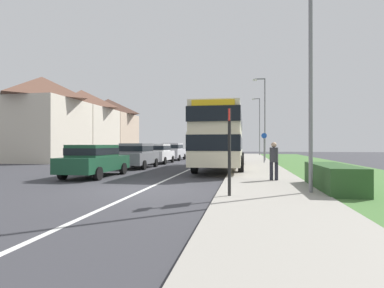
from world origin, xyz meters
name	(u,v)px	position (x,y,z in m)	size (l,w,h in m)	color
ground_plane	(144,190)	(0.00, 0.00, 0.00)	(120.00, 120.00, 0.00)	#38383D
lane_marking_centre	(187,171)	(0.00, 8.00, 0.00)	(0.14, 60.00, 0.01)	silver
pavement_near_side	(260,174)	(4.20, 6.00, 0.06)	(3.20, 68.00, 0.12)	#9E998E
grass_verge_seaward	(349,176)	(8.50, 6.00, 0.04)	(6.00, 68.00, 0.08)	#477538
roadside_hedge	(333,178)	(6.30, 0.59, 0.45)	(1.10, 3.66, 0.90)	#2D5128
double_decker_bus	(222,136)	(1.99, 9.34, 2.14)	(2.80, 11.12, 3.70)	beige
parked_car_dark_green	(95,159)	(-3.75, 3.66, 0.87)	(1.91, 4.54, 1.56)	#19472D
parked_car_grey	(137,155)	(-3.61, 9.30, 0.91)	(1.92, 4.15, 1.65)	slate
parked_car_white	(158,153)	(-3.66, 14.54, 0.90)	(1.92, 4.24, 1.64)	silver
parked_car_silver	(173,151)	(-3.71, 20.19, 0.95)	(1.94, 4.27, 1.74)	#B7B7BC
pedestrian_at_stop	(274,159)	(4.60, 2.65, 0.98)	(0.34, 0.34, 1.67)	#23232D
bus_stop_sign	(229,146)	(3.00, -1.45, 1.54)	(0.09, 0.52, 2.60)	black
cycle_route_sign	(264,146)	(5.00, 15.26, 1.43)	(0.44, 0.08, 2.52)	slate
street_lamp_near	(307,55)	(5.30, -0.41, 4.28)	(1.14, 0.20, 7.46)	slate
street_lamp_mid	(264,114)	(5.18, 18.69, 4.40)	(1.14, 0.20, 7.69)	slate
street_lamp_far	(259,123)	(5.46, 34.34, 4.65)	(1.14, 0.20, 8.18)	slate
house_terrace_far_side	(81,124)	(-15.07, 22.34, 3.93)	(6.52, 20.79, 7.87)	beige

